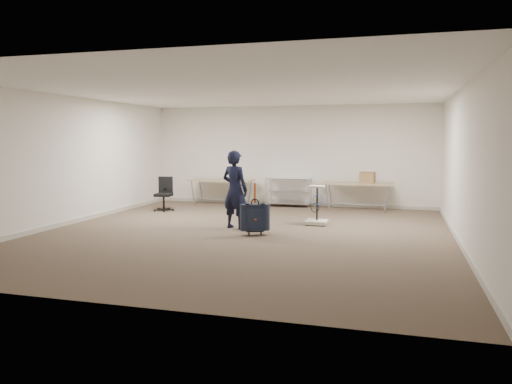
% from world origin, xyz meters
% --- Properties ---
extents(ground, '(9.00, 9.00, 0.00)m').
position_xyz_m(ground, '(0.00, 0.00, 0.00)').
color(ground, '#47372B').
rests_on(ground, ground).
extents(room_shell, '(8.00, 9.00, 9.00)m').
position_xyz_m(room_shell, '(0.00, 1.38, 0.05)').
color(room_shell, white).
rests_on(room_shell, ground).
extents(folding_table_left, '(1.80, 0.75, 0.73)m').
position_xyz_m(folding_table_left, '(-1.90, 3.95, 0.68)').
color(folding_table_left, '#8D7B56').
rests_on(folding_table_left, ground).
extents(folding_table_right, '(1.80, 0.75, 0.73)m').
position_xyz_m(folding_table_right, '(1.90, 3.95, 0.68)').
color(folding_table_right, '#8D7B56').
rests_on(folding_table_right, ground).
extents(wire_shelf, '(1.22, 0.47, 0.80)m').
position_xyz_m(wire_shelf, '(0.00, 4.20, 0.44)').
color(wire_shelf, silver).
rests_on(wire_shelf, ground).
extents(person, '(0.69, 0.55, 1.64)m').
position_xyz_m(person, '(-0.35, 0.51, 0.82)').
color(person, black).
rests_on(person, ground).
extents(suitcase, '(0.43, 0.34, 1.02)m').
position_xyz_m(suitcase, '(0.26, -0.10, 0.35)').
color(suitcase, '#151F30').
rests_on(suitcase, ground).
extents(office_chair, '(0.54, 0.54, 0.89)m').
position_xyz_m(office_chair, '(-2.97, 2.49, 0.27)').
color(office_chair, black).
rests_on(office_chair, ground).
extents(equipment_cart, '(0.47, 0.47, 0.86)m').
position_xyz_m(equipment_cart, '(1.23, 1.45, 0.22)').
color(equipment_cart, beige).
rests_on(equipment_cart, ground).
extents(cardboard_box, '(0.42, 0.34, 0.28)m').
position_xyz_m(cardboard_box, '(2.14, 4.04, 0.87)').
color(cardboard_box, '#895E3F').
rests_on(cardboard_box, folding_table_right).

